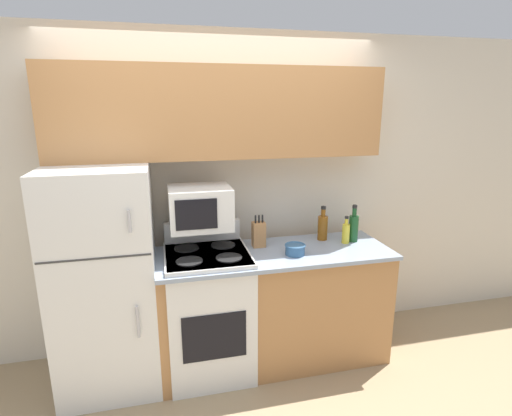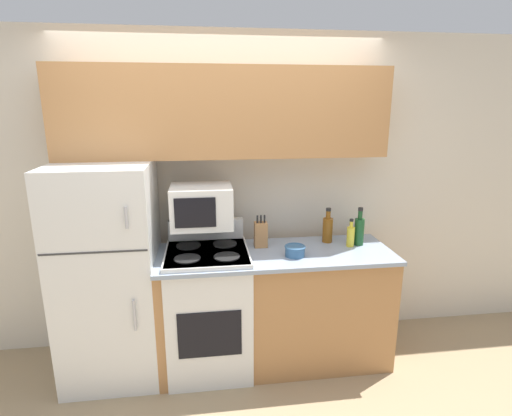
% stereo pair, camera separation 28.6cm
% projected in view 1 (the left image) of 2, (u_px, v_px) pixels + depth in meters
% --- Properties ---
extents(ground_plane, '(12.00, 12.00, 0.00)m').
position_uv_depth(ground_plane, '(239.00, 389.00, 2.89)').
color(ground_plane, tan).
extents(wall_back, '(8.00, 0.05, 2.55)m').
position_uv_depth(wall_back, '(220.00, 195.00, 3.27)').
color(wall_back, beige).
rests_on(wall_back, ground_plane).
extents(lower_cabinets, '(1.76, 0.64, 0.93)m').
position_uv_depth(lower_cabinets, '(274.00, 306.00, 3.13)').
color(lower_cabinets, '#B27A47').
rests_on(lower_cabinets, ground_plane).
extents(refrigerator, '(0.68, 0.73, 1.61)m').
position_uv_depth(refrigerator, '(106.00, 279.00, 2.82)').
color(refrigerator, white).
rests_on(refrigerator, ground_plane).
extents(upper_cabinets, '(2.44, 0.31, 0.66)m').
position_uv_depth(upper_cabinets, '(221.00, 113.00, 2.93)').
color(upper_cabinets, '#B27A47').
rests_on(upper_cabinets, refrigerator).
extents(stove, '(0.61, 0.62, 1.12)m').
position_uv_depth(stove, '(209.00, 311.00, 3.00)').
color(stove, white).
rests_on(stove, ground_plane).
extents(microwave, '(0.44, 0.38, 0.30)m').
position_uv_depth(microwave, '(200.00, 207.00, 2.89)').
color(microwave, white).
rests_on(microwave, stove).
extents(knife_block, '(0.10, 0.08, 0.26)m').
position_uv_depth(knife_block, '(259.00, 234.00, 3.08)').
color(knife_block, '#B27A47').
rests_on(knife_block, lower_cabinets).
extents(bowl, '(0.16, 0.16, 0.08)m').
position_uv_depth(bowl, '(295.00, 249.00, 2.93)').
color(bowl, '#335B84').
rests_on(bowl, lower_cabinets).
extents(bottle_whiskey, '(0.08, 0.08, 0.28)m').
position_uv_depth(bottle_whiskey, '(323.00, 227.00, 3.23)').
color(bottle_whiskey, brown).
rests_on(bottle_whiskey, lower_cabinets).
extents(bottle_cooking_spray, '(0.06, 0.06, 0.22)m').
position_uv_depth(bottle_cooking_spray, '(346.00, 233.00, 3.16)').
color(bottle_cooking_spray, gold).
rests_on(bottle_cooking_spray, lower_cabinets).
extents(bottle_wine_green, '(0.08, 0.08, 0.30)m').
position_uv_depth(bottle_wine_green, '(354.00, 227.00, 3.20)').
color(bottle_wine_green, '#194C23').
rests_on(bottle_wine_green, lower_cabinets).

